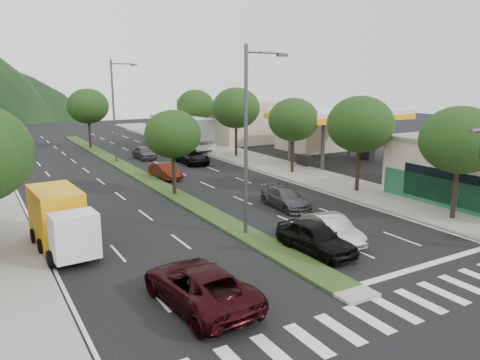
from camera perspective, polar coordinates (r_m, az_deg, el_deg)
ground at (r=19.69m, az=13.07°, el=-13.09°), size 160.00×160.00×0.00m
sidewalk_right at (r=46.00m, az=3.16°, el=2.06°), size 5.00×90.00×0.15m
median at (r=43.40m, az=-13.01°, el=1.10°), size 1.60×56.00×0.12m
crosswalk at (r=18.46m, az=17.46°, el=-15.17°), size 19.00×2.20×0.01m
gas_canopy at (r=47.01m, az=11.97°, el=7.65°), size 12.20×8.20×5.25m
bldg_right_far at (r=65.37m, az=-0.87°, el=7.41°), size 10.00×16.00×5.20m
tree_r_a at (r=29.84m, az=25.24°, el=4.43°), size 4.60×4.60×6.63m
tree_r_b at (r=34.94m, az=14.44°, el=6.59°), size 4.80×4.80×6.94m
tree_r_c at (r=41.02m, az=6.53°, el=7.31°), size 4.40×4.40×6.48m
tree_r_d at (r=49.34m, az=-0.49°, el=8.76°), size 5.00×5.00×7.17m
tree_r_e at (r=58.23m, az=-5.44°, el=8.99°), size 4.60×4.60×6.71m
tree_med_near at (r=33.40m, az=-8.18°, el=5.55°), size 4.00×4.00×6.02m
tree_med_far at (r=58.18m, az=-18.06°, el=8.55°), size 4.80×4.80×6.94m
streetlight_near at (r=24.45m, az=1.14°, el=5.89°), size 2.60×0.25×10.00m
streetlight_mid at (r=47.54m, az=-14.94°, el=8.69°), size 2.60×0.25×10.00m
sedan_silver at (r=24.79m, az=11.20°, el=-5.88°), size 1.97×4.30×1.37m
suv_maroon at (r=17.94m, az=-4.98°, el=-12.66°), size 3.04×5.84×1.57m
car_queue_a at (r=23.12m, az=9.21°, el=-6.95°), size 2.14×4.60×1.53m
car_queue_b at (r=30.69m, az=5.57°, el=-2.19°), size 2.08×4.56×1.29m
car_queue_c at (r=39.75m, az=-9.11°, el=1.09°), size 1.74×4.01×1.28m
car_queue_d at (r=46.29m, az=-5.83°, el=2.84°), size 2.40×4.96×1.36m
car_queue_e at (r=49.73m, az=-11.61°, el=3.29°), size 1.70×3.91×1.31m
car_queue_f at (r=60.47m, az=-9.85°, el=4.98°), size 1.90×4.66×1.35m
box_truck at (r=24.77m, az=-21.05°, el=-4.81°), size 2.62×6.06×2.93m
motorhome at (r=55.18m, az=-7.21°, el=5.81°), size 4.23×10.38×3.87m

